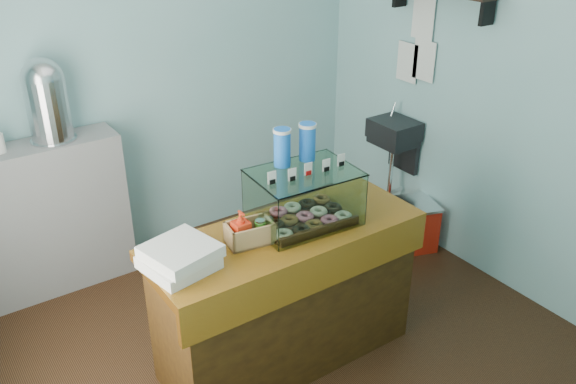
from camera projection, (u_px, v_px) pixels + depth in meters
ground at (265, 333)px, 3.99m from camera, size 3.50×3.50×0.00m
room_shell at (262, 79)px, 3.24m from camera, size 3.54×3.04×2.82m
counter at (286, 295)px, 3.60m from camera, size 1.60×0.60×0.90m
back_shelf at (53, 217)px, 4.26m from camera, size 1.00×0.32×1.10m
display_case at (302, 193)px, 3.44m from camera, size 0.61×0.46×0.53m
condiment_crate at (248, 231)px, 3.26m from camera, size 0.27×0.19×0.20m
pastry_boxes at (180, 257)px, 3.05m from camera, size 0.39×0.39×0.13m
coffee_urn at (46, 98)px, 3.94m from camera, size 0.30×0.30×0.55m
red_cooler at (407, 225)px, 4.85m from camera, size 0.53×0.46×0.39m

